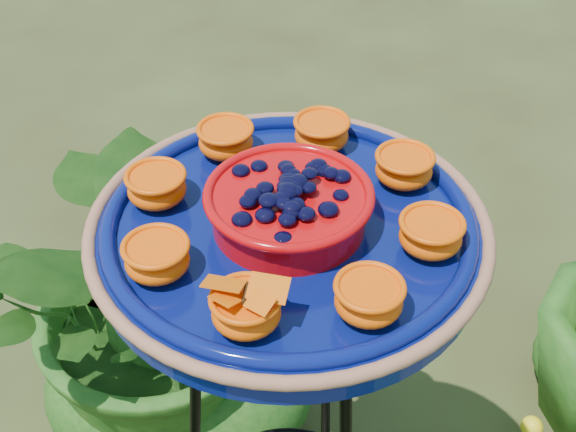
# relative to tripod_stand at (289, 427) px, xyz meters

# --- Properties ---
(tripod_stand) EXTENTS (0.44, 0.44, 0.98)m
(tripod_stand) POSITION_rel_tripod_stand_xyz_m (0.00, 0.00, 0.00)
(tripod_stand) COLOR black
(tripod_stand) RESTS_ON ground
(feeder_dish) EXTENTS (0.62, 0.62, 0.12)m
(feeder_dish) POSITION_rel_tripod_stand_xyz_m (-0.00, -0.00, 0.43)
(feeder_dish) COLOR #071056
(feeder_dish) RESTS_ON tripod_stand
(shrub_back_left) EXTENTS (1.00, 0.93, 0.89)m
(shrub_back_left) POSITION_rel_tripod_stand_xyz_m (-0.34, 0.44, -0.15)
(shrub_back_left) COLOR #184612
(shrub_back_left) RESTS_ON ground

